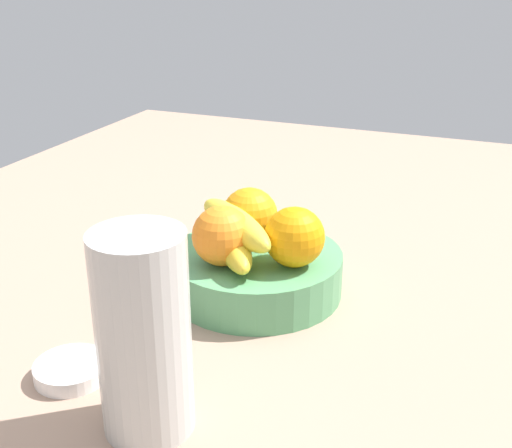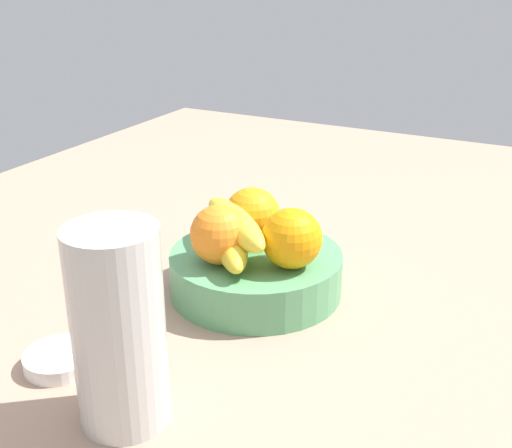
% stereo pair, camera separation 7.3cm
% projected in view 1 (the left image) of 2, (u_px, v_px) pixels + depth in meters
% --- Properties ---
extents(ground_plane, '(1.80, 1.40, 0.03)m').
position_uv_depth(ground_plane, '(260.00, 308.00, 0.86)').
color(ground_plane, '#A0806C').
extents(fruit_bowl, '(0.22, 0.22, 0.06)m').
position_uv_depth(fruit_bowl, '(256.00, 272.00, 0.86)').
color(fruit_bowl, '#539864').
rests_on(fruit_bowl, ground_plane).
extents(orange_front_left, '(0.07, 0.07, 0.07)m').
position_uv_depth(orange_front_left, '(295.00, 236.00, 0.80)').
color(orange_front_left, orange).
rests_on(orange_front_left, fruit_bowl).
extents(orange_front_right, '(0.07, 0.07, 0.07)m').
position_uv_depth(orange_front_right, '(250.00, 216.00, 0.86)').
color(orange_front_right, orange).
rests_on(orange_front_right, fruit_bowl).
extents(orange_center, '(0.07, 0.07, 0.07)m').
position_uv_depth(orange_center, '(222.00, 236.00, 0.80)').
color(orange_center, orange).
rests_on(orange_center, fruit_bowl).
extents(banana_bunch, '(0.16, 0.16, 0.06)m').
position_uv_depth(banana_bunch, '(233.00, 233.00, 0.82)').
color(banana_bunch, yellow).
rests_on(banana_bunch, fruit_bowl).
extents(thermos_tumbler, '(0.09, 0.09, 0.20)m').
position_uv_depth(thermos_tumbler, '(144.00, 335.00, 0.58)').
color(thermos_tumbler, '#B9B9B4').
rests_on(thermos_tumbler, ground_plane).
extents(jar_lid, '(0.08, 0.08, 0.02)m').
position_uv_depth(jar_lid, '(71.00, 370.00, 0.69)').
color(jar_lid, white).
rests_on(jar_lid, ground_plane).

